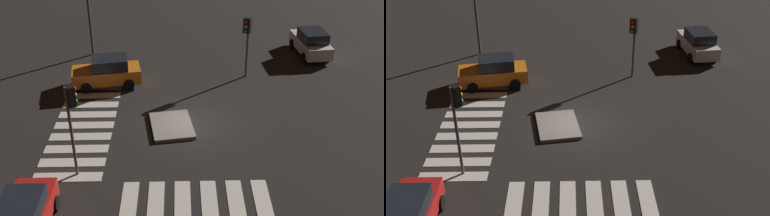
{
  "view_description": "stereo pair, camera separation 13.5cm",
  "coord_description": "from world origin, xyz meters",
  "views": [
    {
      "loc": [
        22.39,
        -0.59,
        13.61
      ],
      "look_at": [
        0.0,
        0.0,
        1.0
      ],
      "focal_mm": 44.73,
      "sensor_mm": 36.0,
      "label": 1
    },
    {
      "loc": [
        22.39,
        -0.46,
        13.61
      ],
      "look_at": [
        0.0,
        0.0,
        1.0
      ],
      "focal_mm": 44.73,
      "sensor_mm": 36.0,
      "label": 2
    }
  ],
  "objects": [
    {
      "name": "ground_plane",
      "position": [
        0.0,
        0.0,
        0.0
      ],
      "size": [
        80.0,
        80.0,
        0.0
      ],
      "primitive_type": "plane",
      "color": "black"
    },
    {
      "name": "traffic_island",
      "position": [
        0.3,
        -1.1,
        0.09
      ],
      "size": [
        3.19,
        2.58,
        0.18
      ],
      "color": "gray",
      "rests_on": "ground"
    },
    {
      "name": "car_white",
      "position": [
        -9.49,
        8.79,
        0.91
      ],
      "size": [
        4.41,
        2.36,
        1.86
      ],
      "rotation": [
        0.0,
        0.0,
        3.25
      ],
      "color": "silver",
      "rests_on": "ground"
    },
    {
      "name": "car_red",
      "position": [
        8.09,
        -6.74,
        0.87
      ],
      "size": [
        4.07,
        1.92,
        1.76
      ],
      "rotation": [
        0.0,
        0.0,
        3.14
      ],
      "color": "red",
      "rests_on": "ground"
    },
    {
      "name": "car_orange",
      "position": [
        -4.92,
        -5.18,
        0.91
      ],
      "size": [
        2.52,
        4.44,
        1.85
      ],
      "rotation": [
        0.0,
        0.0,
        -1.41
      ],
      "color": "orange",
      "rests_on": "ground"
    },
    {
      "name": "traffic_light_east",
      "position": [
        4.28,
        -5.34,
        3.44
      ],
      "size": [
        0.54,
        0.53,
        4.54
      ],
      "rotation": [
        0.0,
        0.0,
        2.25
      ],
      "color": "#47474C",
      "rests_on": "ground"
    },
    {
      "name": "traffic_light_west",
      "position": [
        -5.83,
        3.6,
        3.06
      ],
      "size": [
        0.53,
        0.54,
        4.03
      ],
      "rotation": [
        0.0,
        0.0,
        -0.55
      ],
      "color": "#47474C",
      "rests_on": "ground"
    },
    {
      "name": "crosswalk_near",
      "position": [
        0.0,
        -5.88,
        0.01
      ],
      "size": [
        9.9,
        3.2,
        0.02
      ],
      "color": "silver",
      "rests_on": "ground"
    },
    {
      "name": "crosswalk_side",
      "position": [
        6.65,
        -0.0,
        0.01
      ],
      "size": [
        3.2,
        6.45,
        0.02
      ],
      "color": "silver",
      "rests_on": "ground"
    }
  ]
}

